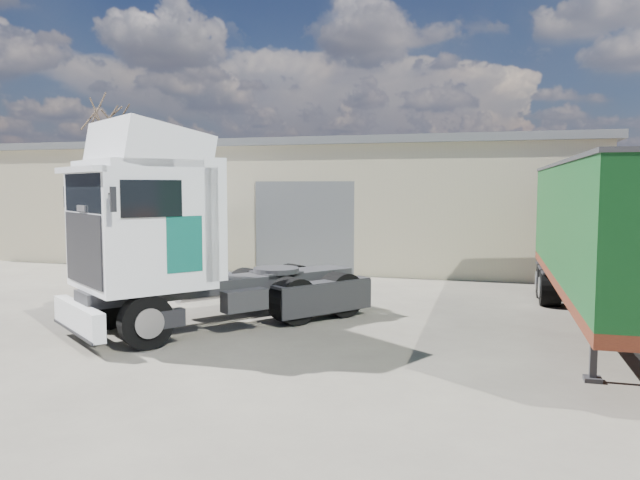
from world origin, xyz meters
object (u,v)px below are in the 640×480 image
(panel_van, at_px, (174,250))
(orange_skip, at_px, (165,248))
(tractor_unit, at_px, (179,244))
(bare_tree, at_px, (105,111))
(box_trailer, at_px, (612,230))

(panel_van, bearing_deg, orange_skip, 104.30)
(panel_van, bearing_deg, tractor_unit, -81.53)
(bare_tree, relative_size, box_trailer, 0.80)
(tractor_unit, relative_size, box_trailer, 0.61)
(orange_skip, bearing_deg, tractor_unit, -81.25)
(bare_tree, xyz_separation_m, tractor_unit, (16.15, -19.92, -5.87))
(bare_tree, distance_m, orange_skip, 15.95)
(bare_tree, bearing_deg, orange_skip, -45.57)
(bare_tree, distance_m, panel_van, 18.67)
(tractor_unit, bearing_deg, panel_van, 156.75)
(bare_tree, distance_m, tractor_unit, 26.31)
(tractor_unit, bearing_deg, bare_tree, 165.04)
(bare_tree, relative_size, orange_skip, 2.68)
(tractor_unit, distance_m, panel_van, 8.47)
(bare_tree, xyz_separation_m, orange_skip, (10.00, -10.20, -7.09))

